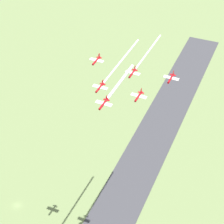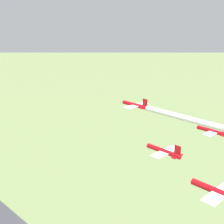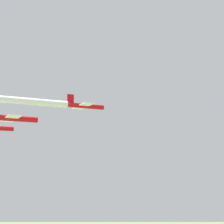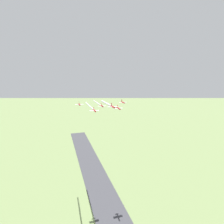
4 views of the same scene
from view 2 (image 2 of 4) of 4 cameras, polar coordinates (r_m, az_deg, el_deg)
name	(u,v)px [view 2 (image 2 of 4)]	position (r m, az deg, el deg)	size (l,w,h in m)	color
jet_0	(136,105)	(80.69, 4.39, 1.27)	(7.83, 7.66, 2.73)	#B20C14
jet_1	(165,151)	(64.91, 9.63, -7.12)	(7.83, 7.66, 2.73)	#B20C14
jet_2	(213,131)	(81.09, 18.06, -3.38)	(7.83, 7.66, 2.73)	#B20C14
jet_3	(219,192)	(48.54, 19.01, -13.69)	(7.83, 7.66, 2.73)	#B20C14
smoke_trail_0	(200,122)	(70.36, 15.74, -1.80)	(26.38, 15.98, 1.38)	white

